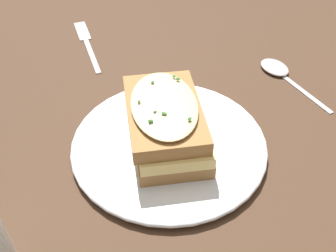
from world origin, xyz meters
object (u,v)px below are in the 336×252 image
Objects in this scene: sandwich at (166,122)px; spoon at (277,70)px; dinner_plate at (168,144)px; fork at (85,39)px.

sandwich is 1.07× the size of spoon.
sandwich is 0.26m from spoon.
dinner_plate is 0.26m from spoon.
dinner_plate is 0.04m from sandwich.
dinner_plate reaches higher than spoon.
sandwich is 0.33m from fork.
spoon reaches higher than fork.
sandwich is at bearing -80.64° from fork.
spoon is at bearing -47.57° from sandwich.
fork is (0.29, 0.15, -0.04)m from sandwich.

